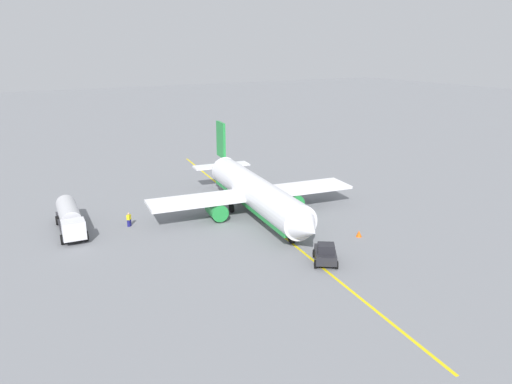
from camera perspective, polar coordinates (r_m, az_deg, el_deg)
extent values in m
plane|color=slate|center=(62.24, 0.00, -2.64)|extent=(400.00, 400.00, 0.00)
cylinder|color=white|center=(61.31, 0.00, -0.04)|extent=(24.62, 6.96, 3.92)
cube|color=#238C3D|center=(61.64, 0.00, -0.99)|extent=(23.19, 6.09, 1.10)
cone|color=white|center=(49.78, 6.00, -4.21)|extent=(3.83, 4.16, 3.76)
cone|color=white|center=(74.05, -4.23, 3.20)|extent=(5.11, 3.90, 3.33)
cube|color=#238C3D|center=(72.59, -4.12, 6.13)|extent=(3.22, 0.76, 5.20)
cube|color=white|center=(73.43, -4.06, 3.09)|extent=(3.44, 8.64, 0.24)
cube|color=white|center=(62.34, -0.35, -0.22)|extent=(8.15, 27.22, 0.36)
cylinder|color=#238C3D|center=(64.09, 4.23, -0.96)|extent=(3.44, 2.49, 2.10)
cylinder|color=#238C3D|center=(60.32, -4.64, -2.12)|extent=(3.44, 2.49, 2.10)
cylinder|color=#4C4C51|center=(53.21, 4.21, -4.82)|extent=(0.24, 0.24, 1.23)
cylinder|color=black|center=(53.44, 4.20, -5.43)|extent=(1.14, 0.54, 1.10)
cylinder|color=#4C4C51|center=(64.59, 1.45, -0.82)|extent=(0.24, 0.24, 1.23)
cylinder|color=black|center=(64.78, 1.44, -1.34)|extent=(1.14, 0.54, 1.10)
cylinder|color=#4C4C51|center=(62.74, -2.90, -1.38)|extent=(0.24, 0.24, 1.23)
cylinder|color=black|center=(62.94, -2.89, -1.91)|extent=(1.14, 0.54, 1.10)
cube|color=#2D2D33|center=(60.90, -20.89, -3.55)|extent=(10.08, 3.21, 0.30)
cube|color=silver|center=(56.29, -20.53, -4.13)|extent=(2.17, 2.54, 2.00)
cube|color=black|center=(55.31, -20.48, -4.05)|extent=(0.30, 2.01, 0.90)
cylinder|color=silver|center=(61.05, -21.07, -2.23)|extent=(7.27, 2.81, 2.30)
cylinder|color=black|center=(57.14, -19.22, -4.86)|extent=(1.12, 0.43, 1.10)
cylinder|color=black|center=(56.99, -21.71, -5.20)|extent=(1.12, 0.43, 1.10)
cylinder|color=black|center=(63.38, -19.97, -2.81)|extent=(1.12, 0.43, 1.10)
cylinder|color=black|center=(63.24, -22.22, -3.10)|extent=(1.12, 0.43, 1.10)
cube|color=#232328|center=(49.07, 8.11, -7.29)|extent=(4.11, 3.65, 0.90)
cube|color=black|center=(48.25, 8.19, -6.55)|extent=(2.05, 2.11, 0.90)
cylinder|color=black|center=(50.36, 6.83, -7.14)|extent=(0.83, 0.69, 0.80)
cylinder|color=black|center=(50.53, 9.12, -7.16)|extent=(0.83, 0.69, 0.80)
cylinder|color=black|center=(48.00, 7.00, -8.40)|extent=(0.83, 0.69, 0.80)
cylinder|color=black|center=(48.17, 9.40, -8.41)|extent=(0.83, 0.69, 0.80)
cube|color=navy|center=(60.09, -14.60, -3.51)|extent=(0.54, 0.53, 0.85)
cube|color=yellow|center=(59.85, -14.65, -2.86)|extent=(0.63, 0.62, 0.60)
sphere|color=tan|center=(59.71, -14.69, -2.46)|extent=(0.24, 0.24, 0.24)
cone|color=#F2590F|center=(56.31, 11.94, -4.78)|extent=(0.66, 0.66, 0.74)
cube|color=yellow|center=(62.24, 0.00, -2.64)|extent=(68.16, 8.97, 0.01)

